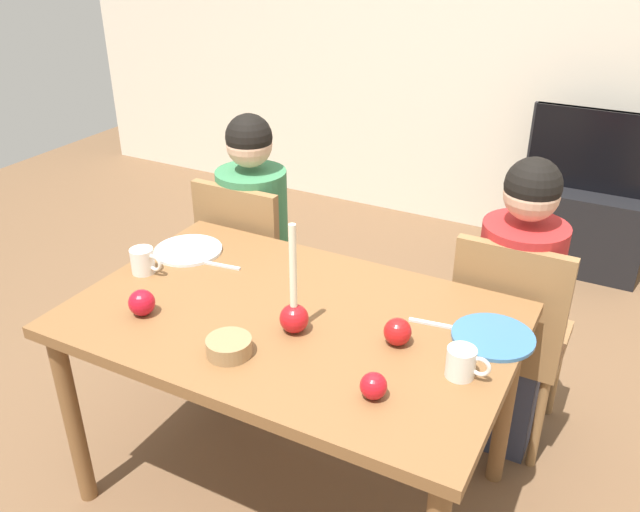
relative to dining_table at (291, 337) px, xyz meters
The scene contains 20 objects.
ground_plane 0.67m from the dining_table, ahead, with size 7.68×7.68×0.00m, color brown.
back_wall 2.68m from the dining_table, 90.00° to the left, with size 6.40×0.10×2.60m, color beige.
dining_table is the anchor object (origin of this frame).
chair_left 0.84m from the dining_table, 132.70° to the left, with size 0.40×0.40×0.90m.
chair_right 0.85m from the dining_table, 46.47° to the left, with size 0.40×0.40×0.90m.
person_left_child 0.86m from the dining_table, 131.22° to the left, with size 0.30×0.30×1.17m.
person_right_child 0.87m from the dining_table, 47.96° to the left, with size 0.30×0.30×1.17m.
tv_stand 2.43m from the dining_table, 74.19° to the left, with size 0.64×0.40×0.48m, color black.
tv 2.39m from the dining_table, 74.19° to the left, with size 0.79×0.05×0.46m.
candle_centerpiece 0.18m from the dining_table, 52.64° to the right, with size 0.09×0.09×0.36m.
plate_left 0.61m from the dining_table, 160.32° to the left, with size 0.25×0.25×0.01m, color silver.
plate_right 0.63m from the dining_table, 15.96° to the left, with size 0.25×0.25×0.01m, color teal.
mug_left 0.61m from the dining_table, behind, with size 0.13×0.08×0.09m.
mug_right 0.59m from the dining_table, ahead, with size 0.12×0.08×0.09m.
fork_left 0.44m from the dining_table, 158.00° to the left, with size 0.18×0.01×0.01m, color silver.
fork_right 0.47m from the dining_table, 20.26° to the left, with size 0.18×0.01×0.01m, color silver.
bowl_walnuts 0.29m from the dining_table, 101.33° to the right, with size 0.13×0.13×0.05m, color #99754C.
apple_near_candle 0.48m from the dining_table, 31.79° to the right, with size 0.07×0.07×0.07m, color red.
apple_by_left_plate 0.49m from the dining_table, 152.84° to the right, with size 0.08×0.08×0.08m, color #B71020.
apple_by_right_mug 0.38m from the dining_table, ahead, with size 0.08×0.08×0.08m, color red.
Camera 1 is at (0.92, -1.54, 1.90)m, focal length 37.28 mm.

